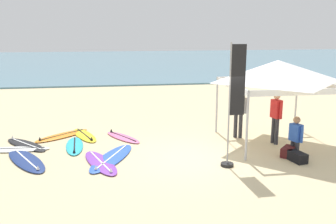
{
  "coord_description": "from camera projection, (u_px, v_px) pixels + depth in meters",
  "views": [
    {
      "loc": [
        -2.36,
        -10.53,
        3.77
      ],
      "look_at": [
        -0.43,
        1.73,
        1.0
      ],
      "focal_mm": 40.61,
      "sensor_mm": 36.0,
      "label": 1
    }
  ],
  "objects": [
    {
      "name": "ground_plane",
      "position": [
        191.0,
        157.0,
        11.34
      ],
      "size": [
        80.0,
        80.0,
        0.0
      ],
      "primitive_type": "plane",
      "color": "beige"
    },
    {
      "name": "surfboard_orange",
      "position": [
        62.0,
        136.0,
        13.41
      ],
      "size": [
        1.99,
        1.87,
        0.19
      ],
      "color": "orange",
      "rests_on": "ground"
    },
    {
      "name": "person_red",
      "position": [
        276.0,
        115.0,
        12.4
      ],
      "size": [
        0.29,
        0.54,
        1.71
      ],
      "color": "#2D2D33",
      "rests_on": "ground"
    },
    {
      "name": "surfboard_cyan",
      "position": [
        75.0,
        146.0,
        12.26
      ],
      "size": [
        0.67,
        2.01,
        0.19
      ],
      "color": "#23B2CC",
      "rests_on": "ground"
    },
    {
      "name": "surfboard_purple",
      "position": [
        101.0,
        163.0,
        10.73
      ],
      "size": [
        1.28,
        2.3,
        0.19
      ],
      "color": "purple",
      "rests_on": "ground"
    },
    {
      "name": "person_grey",
      "position": [
        239.0,
        110.0,
        13.08
      ],
      "size": [
        0.46,
        0.39,
        1.71
      ],
      "color": "#2D2D33",
      "rests_on": "ground"
    },
    {
      "name": "surfboard_navy",
      "position": [
        26.0,
        160.0,
        10.93
      ],
      "size": [
        1.79,
        2.55,
        0.19
      ],
      "color": "navy",
      "rests_on": "ground"
    },
    {
      "name": "sea",
      "position": [
        129.0,
        61.0,
        42.42
      ],
      "size": [
        80.0,
        36.0,
        0.1
      ],
      "primitive_type": "cube",
      "color": "#568499",
      "rests_on": "ground"
    },
    {
      "name": "surfboard_blue",
      "position": [
        112.0,
        158.0,
        11.14
      ],
      "size": [
        1.7,
        2.65,
        0.19
      ],
      "color": "blue",
      "rests_on": "ground"
    },
    {
      "name": "canopy_tent",
      "position": [
        278.0,
        71.0,
        12.24
      ],
      "size": [
        3.2,
        3.2,
        2.75
      ],
      "color": "#B7B7BC",
      "rests_on": "ground"
    },
    {
      "name": "banner_flag",
      "position": [
        233.0,
        111.0,
        10.26
      ],
      "size": [
        0.6,
        0.36,
        3.4
      ],
      "color": "#99999E",
      "rests_on": "ground"
    },
    {
      "name": "surfboard_white",
      "position": [
        15.0,
        149.0,
        11.9
      ],
      "size": [
        2.11,
        0.64,
        0.19
      ],
      "color": "white",
      "rests_on": "ground"
    },
    {
      "name": "surfboard_black",
      "position": [
        26.0,
        145.0,
        12.38
      ],
      "size": [
        1.81,
        1.97,
        0.19
      ],
      "color": "black",
      "rests_on": "ground"
    },
    {
      "name": "gear_bag_near_tent",
      "position": [
        297.0,
        157.0,
        10.9
      ],
      "size": [
        0.43,
        0.65,
        0.28
      ],
      "primitive_type": "cube",
      "rotation": [
        0.0,
        0.0,
        1.77
      ],
      "color": "black",
      "rests_on": "ground"
    },
    {
      "name": "gear_bag_by_pole",
      "position": [
        288.0,
        152.0,
        11.34
      ],
      "size": [
        0.64,
        0.66,
        0.28
      ],
      "primitive_type": "cube",
      "rotation": [
        0.0,
        0.0,
        0.82
      ],
      "color": "#4C1919",
      "rests_on": "ground"
    },
    {
      "name": "person_blue",
      "position": [
        296.0,
        134.0,
        11.33
      ],
      "size": [
        0.32,
        0.53,
        1.2
      ],
      "color": "#2D2D33",
      "rests_on": "ground"
    },
    {
      "name": "surfboard_yellow",
      "position": [
        85.0,
        135.0,
        13.45
      ],
      "size": [
        1.19,
        2.05,
        0.19
      ],
      "color": "yellow",
      "rests_on": "ground"
    },
    {
      "name": "surfboard_pink",
      "position": [
        123.0,
        137.0,
        13.22
      ],
      "size": [
        1.38,
        1.82,
        0.19
      ],
      "color": "pink",
      "rests_on": "ground"
    }
  ]
}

